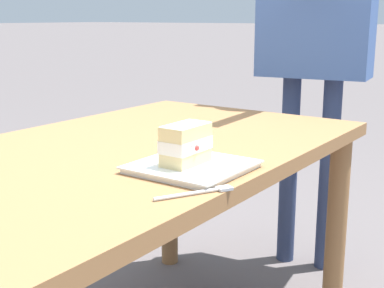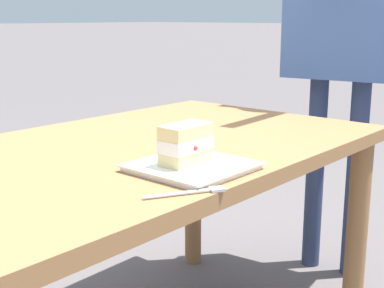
{
  "view_description": "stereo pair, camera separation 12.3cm",
  "coord_description": "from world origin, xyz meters",
  "px_view_note": "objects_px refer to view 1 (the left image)",
  "views": [
    {
      "loc": [
        -1.04,
        -0.96,
        1.04
      ],
      "look_at": [
        -0.07,
        -0.28,
        0.75
      ],
      "focal_mm": 50.69,
      "sensor_mm": 36.0,
      "label": 1
    },
    {
      "loc": [
        -0.97,
        -1.06,
        1.04
      ],
      "look_at": [
        -0.07,
        -0.28,
        0.75
      ],
      "focal_mm": 50.69,
      "sensor_mm": 36.0,
      "label": 2
    }
  ],
  "objects_px": {
    "patio_table": "(123,181)",
    "dessert_fork": "(199,192)",
    "dessert_plate": "(192,167)",
    "cake_slice": "(186,144)",
    "diner_person": "(316,10)"
  },
  "relations": [
    {
      "from": "patio_table",
      "to": "dessert_fork",
      "type": "bearing_deg",
      "value": -117.27
    },
    {
      "from": "patio_table",
      "to": "dessert_fork",
      "type": "xyz_separation_m",
      "value": [
        -0.2,
        -0.39,
        0.09
      ]
    },
    {
      "from": "patio_table",
      "to": "diner_person",
      "type": "distance_m",
      "value": 1.11
    },
    {
      "from": "dessert_plate",
      "to": "diner_person",
      "type": "height_order",
      "value": "diner_person"
    },
    {
      "from": "patio_table",
      "to": "dessert_fork",
      "type": "height_order",
      "value": "dessert_fork"
    },
    {
      "from": "cake_slice",
      "to": "diner_person",
      "type": "distance_m",
      "value": 1.13
    },
    {
      "from": "cake_slice",
      "to": "diner_person",
      "type": "xyz_separation_m",
      "value": [
        1.08,
        0.15,
        0.31
      ]
    },
    {
      "from": "diner_person",
      "to": "patio_table",
      "type": "bearing_deg",
      "value": 173.34
    },
    {
      "from": "patio_table",
      "to": "dessert_fork",
      "type": "distance_m",
      "value": 0.44
    },
    {
      "from": "cake_slice",
      "to": "dessert_fork",
      "type": "bearing_deg",
      "value": -135.47
    },
    {
      "from": "dessert_fork",
      "to": "diner_person",
      "type": "distance_m",
      "value": 1.28
    },
    {
      "from": "dessert_plate",
      "to": "cake_slice",
      "type": "distance_m",
      "value": 0.06
    },
    {
      "from": "dessert_plate",
      "to": "diner_person",
      "type": "bearing_deg",
      "value": 8.52
    },
    {
      "from": "cake_slice",
      "to": "dessert_plate",
      "type": "bearing_deg",
      "value": -47.13
    },
    {
      "from": "dessert_plate",
      "to": "dessert_fork",
      "type": "bearing_deg",
      "value": -140.26
    }
  ]
}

